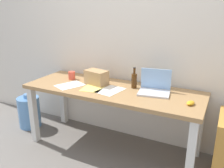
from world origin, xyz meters
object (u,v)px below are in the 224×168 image
at_px(cardboard_box, 96,77).
at_px(coffee_mug, 72,75).
at_px(computer_mouse, 191,103).
at_px(desk, 112,97).
at_px(water_cooler_jug, 29,112).
at_px(laptop_right, 155,88).
at_px(beer_bottle, 134,80).

xyz_separation_m(cardboard_box, coffee_mug, (-0.36, 0.03, -0.03)).
bearing_deg(cardboard_box, coffee_mug, 174.93).
bearing_deg(computer_mouse, cardboard_box, -170.26).
height_order(desk, computer_mouse, computer_mouse).
bearing_deg(water_cooler_jug, desk, 1.65).
xyz_separation_m(laptop_right, computer_mouse, (0.38, -0.16, -0.03)).
relative_size(laptop_right, computer_mouse, 3.41).
xyz_separation_m(cardboard_box, water_cooler_jug, (-1.01, -0.09, -0.60)).
height_order(computer_mouse, cardboard_box, cardboard_box).
bearing_deg(desk, water_cooler_jug, -178.35).
bearing_deg(beer_bottle, laptop_right, -10.77).
xyz_separation_m(laptop_right, coffee_mug, (-1.02, 0.00, -0.00)).
height_order(desk, coffee_mug, coffee_mug).
relative_size(laptop_right, cardboard_box, 1.37).
bearing_deg(beer_bottle, water_cooler_jug, -173.56).
height_order(cardboard_box, coffee_mug, cardboard_box).
bearing_deg(computer_mouse, desk, -168.63).
distance_m(computer_mouse, water_cooler_jug, 2.12).
bearing_deg(water_cooler_jug, laptop_right, 3.96).
xyz_separation_m(beer_bottle, water_cooler_jug, (-1.43, -0.16, -0.60)).
xyz_separation_m(laptop_right, water_cooler_jug, (-1.67, -0.12, -0.56)).
distance_m(desk, cardboard_box, 0.29).
bearing_deg(computer_mouse, coffee_mug, -169.74).
bearing_deg(desk, coffee_mug, 171.85).
distance_m(desk, water_cooler_jug, 1.30).
xyz_separation_m(desk, beer_bottle, (0.20, 0.13, 0.18)).
bearing_deg(laptop_right, beer_bottle, 169.23).
bearing_deg(cardboard_box, laptop_right, 2.52).
bearing_deg(coffee_mug, computer_mouse, -6.58).
distance_m(beer_bottle, computer_mouse, 0.66).
distance_m(laptop_right, beer_bottle, 0.25).
relative_size(desk, cardboard_box, 7.69).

